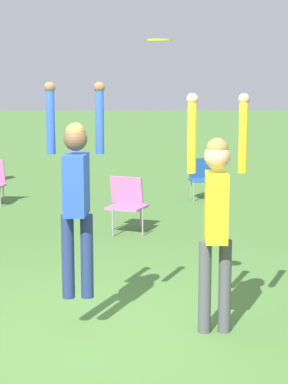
{
  "coord_description": "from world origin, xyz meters",
  "views": [
    {
      "loc": [
        0.11,
        -5.83,
        2.31
      ],
      "look_at": [
        0.5,
        0.32,
        1.3
      ],
      "focal_mm": 60.0,
      "sensor_mm": 36.0,
      "label": 1
    }
  ],
  "objects_px": {
    "frisbee": "(160,40)",
    "camping_chair_2": "(127,200)",
    "person_jumping": "(76,187)",
    "camping_chair_0": "(201,175)",
    "person_defending": "(216,207)"
  },
  "relations": [
    {
      "from": "frisbee",
      "to": "camping_chair_2",
      "type": "height_order",
      "value": "frisbee"
    },
    {
      "from": "person_jumping",
      "to": "camping_chair_2",
      "type": "xyz_separation_m",
      "value": [
        0.63,
        4.23,
        -0.88
      ]
    },
    {
      "from": "camping_chair_2",
      "to": "person_jumping",
      "type": "bearing_deg",
      "value": 106.91
    },
    {
      "from": "frisbee",
      "to": "camping_chair_2",
      "type": "xyz_separation_m",
      "value": [
        -0.13,
        4.41,
        -2.21
      ]
    },
    {
      "from": "camping_chair_0",
      "to": "camping_chair_2",
      "type": "xyz_separation_m",
      "value": [
        -1.66,
        -2.98,
        0.01
      ]
    },
    {
      "from": "person_jumping",
      "to": "camping_chair_2",
      "type": "distance_m",
      "value": 4.37
    },
    {
      "from": "person_defending",
      "to": "camping_chair_2",
      "type": "distance_m",
      "value": 4.49
    },
    {
      "from": "person_jumping",
      "to": "camping_chair_0",
      "type": "height_order",
      "value": "person_jumping"
    },
    {
      "from": "person_defending",
      "to": "camping_chair_0",
      "type": "xyz_separation_m",
      "value": [
        1.0,
        7.36,
        -0.71
      ]
    },
    {
      "from": "person_defending",
      "to": "frisbee",
      "type": "distance_m",
      "value": 1.6
    },
    {
      "from": "person_defending",
      "to": "frisbee",
      "type": "xyz_separation_m",
      "value": [
        -0.53,
        -0.03,
        1.51
      ]
    },
    {
      "from": "person_defending",
      "to": "camping_chair_0",
      "type": "relative_size",
      "value": 2.65
    },
    {
      "from": "person_jumping",
      "to": "frisbee",
      "type": "bearing_deg",
      "value": -96.58
    },
    {
      "from": "frisbee",
      "to": "camping_chair_0",
      "type": "distance_m",
      "value": 7.87
    },
    {
      "from": "person_jumping",
      "to": "camping_chair_0",
      "type": "bearing_deg",
      "value": -10.95
    }
  ]
}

